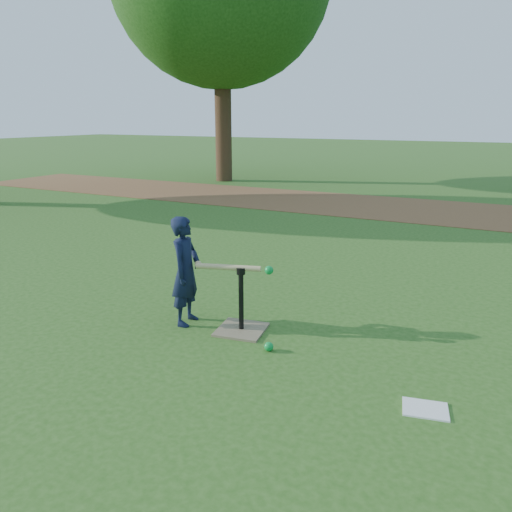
% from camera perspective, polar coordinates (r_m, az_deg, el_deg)
% --- Properties ---
extents(ground, '(80.00, 80.00, 0.00)m').
position_cam_1_polar(ground, '(4.42, -2.71, -10.24)').
color(ground, '#285116').
rests_on(ground, ground).
extents(dirt_strip, '(24.00, 3.00, 0.01)m').
position_cam_1_polar(dirt_strip, '(11.29, 16.60, 5.20)').
color(dirt_strip, brown).
rests_on(dirt_strip, ground).
extents(child, '(0.31, 0.42, 1.05)m').
position_cam_1_polar(child, '(4.75, -8.03, -1.70)').
color(child, black).
rests_on(child, ground).
extents(wiffle_ball_ground, '(0.08, 0.08, 0.08)m').
position_cam_1_polar(wiffle_ball_ground, '(4.31, 1.47, -10.31)').
color(wiffle_ball_ground, '#0D9036').
rests_on(wiffle_ball_ground, ground).
extents(clipboard, '(0.34, 0.29, 0.01)m').
position_cam_1_polar(clipboard, '(3.74, 18.79, -16.24)').
color(clipboard, white).
rests_on(clipboard, ground).
extents(batting_tee, '(0.49, 0.49, 0.61)m').
position_cam_1_polar(batting_tee, '(4.67, -1.69, -7.29)').
color(batting_tee, '#7B6A4E').
rests_on(batting_tee, ground).
extents(swing_action, '(0.73, 0.26, 0.08)m').
position_cam_1_polar(swing_action, '(4.53, -2.59, -1.33)').
color(swing_action, tan).
rests_on(swing_action, ground).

